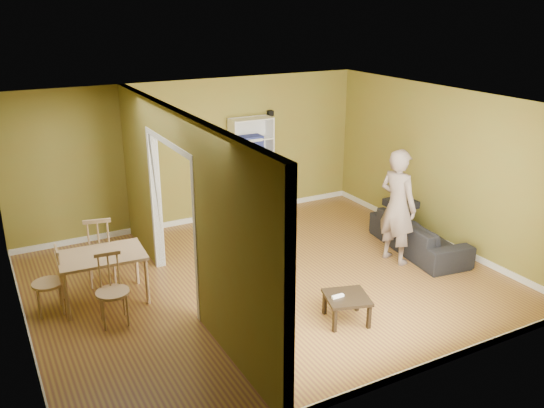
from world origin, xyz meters
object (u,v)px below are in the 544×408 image
at_px(sofa, 419,230).
at_px(coffee_table, 347,300).
at_px(bookshelf, 250,167).
at_px(chair_left, 48,282).
at_px(chair_far, 100,249).
at_px(dining_table, 102,259).
at_px(chair_near, 112,290).
at_px(person, 398,197).

relative_size(sofa, coffee_table, 3.61).
distance_m(bookshelf, chair_left, 4.46).
bearing_deg(bookshelf, chair_far, -154.24).
xyz_separation_m(coffee_table, dining_table, (-2.59, 1.98, 0.32)).
xyz_separation_m(chair_near, chair_far, (0.12, 1.20, 0.07)).
distance_m(sofa, chair_far, 4.98).
bearing_deg(person, chair_left, 69.69).
relative_size(bookshelf, dining_table, 1.69).
height_order(bookshelf, coffee_table, bookshelf).
relative_size(person, dining_table, 1.90).
height_order(person, chair_left, person).
bearing_deg(chair_far, chair_near, 96.32).
height_order(bookshelf, chair_left, bookshelf).
xyz_separation_m(person, chair_left, (-5.01, 0.87, -0.62)).
xyz_separation_m(person, chair_far, (-4.21, 1.40, -0.53)).
bearing_deg(chair_left, chair_near, 47.32).
height_order(sofa, chair_far, chair_far).
height_order(dining_table, chair_near, chair_near).
bearing_deg(sofa, coffee_table, 126.12).
distance_m(sofa, person, 0.92).
xyz_separation_m(sofa, dining_table, (-4.90, 0.71, 0.25)).
xyz_separation_m(sofa, person, (-0.59, -0.11, 0.69)).
relative_size(dining_table, chair_far, 1.06).
distance_m(sofa, chair_near, 4.93).
distance_m(coffee_table, chair_near, 2.94).
bearing_deg(bookshelf, dining_table, -147.15).
height_order(sofa, chair_left, chair_left).
bearing_deg(chair_near, coffee_table, -22.21).
xyz_separation_m(person, chair_near, (-4.33, 0.20, -0.60)).
distance_m(bookshelf, dining_table, 3.86).
distance_m(bookshelf, chair_near, 4.27).
bearing_deg(chair_left, coffee_table, 60.61).
bearing_deg(chair_left, bookshelf, 119.69).
distance_m(sofa, dining_table, 4.96).
distance_m(bookshelf, coffee_table, 4.16).
distance_m(sofa, chair_left, 5.65).
xyz_separation_m(bookshelf, chair_left, (-3.93, -2.05, -0.50)).
bearing_deg(chair_near, person, 2.49).
xyz_separation_m(sofa, coffee_table, (-2.32, -1.26, -0.06)).
bearing_deg(chair_far, person, 173.76).
relative_size(person, bookshelf, 1.13).
bearing_deg(coffee_table, chair_far, 134.26).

